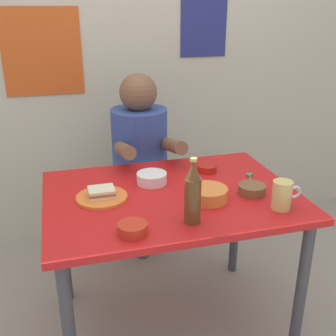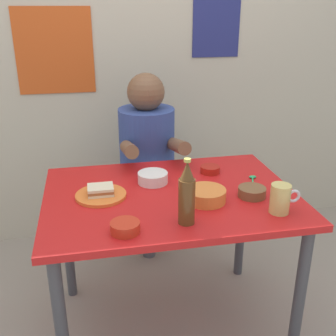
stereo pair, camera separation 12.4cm
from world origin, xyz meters
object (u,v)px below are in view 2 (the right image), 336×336
(plate_orange, at_px, (101,195))
(dining_table, at_px, (170,212))
(sandwich, at_px, (101,190))
(stool, at_px, (148,207))
(person_seated, at_px, (147,144))
(soup_bowl_orange, at_px, (206,195))
(beer_mug, at_px, (281,199))
(beer_bottle, at_px, (187,195))

(plate_orange, bearing_deg, dining_table, -4.46)
(dining_table, bearing_deg, sandwich, 175.54)
(plate_orange, bearing_deg, stool, 64.18)
(person_seated, bearing_deg, dining_table, -89.17)
(stool, xyz_separation_m, soup_bowl_orange, (0.14, -0.74, 0.42))
(sandwich, bearing_deg, soup_bowl_orange, -16.67)
(dining_table, xyz_separation_m, stool, (-0.01, 0.63, -0.30))
(stool, relative_size, soup_bowl_orange, 2.65)
(person_seated, height_order, beer_mug, person_seated)
(dining_table, height_order, person_seated, person_seated)
(beer_mug, distance_m, beer_bottle, 0.39)
(person_seated, distance_m, soup_bowl_orange, 0.74)
(stool, bearing_deg, beer_bottle, -88.95)
(stool, xyz_separation_m, sandwich, (-0.29, -0.61, 0.42))
(sandwich, height_order, beer_bottle, beer_bottle)
(stool, xyz_separation_m, beer_bottle, (0.02, -0.90, 0.51))
(stool, distance_m, soup_bowl_orange, 0.86)
(stool, relative_size, beer_bottle, 1.72)
(person_seated, height_order, beer_bottle, person_seated)
(sandwich, relative_size, soup_bowl_orange, 0.65)
(beer_bottle, bearing_deg, beer_mug, 1.32)
(person_seated, bearing_deg, stool, 90.00)
(sandwich, distance_m, soup_bowl_orange, 0.45)
(beer_bottle, bearing_deg, dining_table, 91.61)
(soup_bowl_orange, bearing_deg, dining_table, 141.07)
(stool, bearing_deg, dining_table, -89.19)
(beer_bottle, bearing_deg, plate_orange, 136.69)
(stool, relative_size, beer_mug, 3.57)
(sandwich, distance_m, beer_bottle, 0.43)
(dining_table, height_order, soup_bowl_orange, soup_bowl_orange)
(plate_orange, height_order, beer_bottle, beer_bottle)
(dining_table, relative_size, soup_bowl_orange, 6.47)
(dining_table, xyz_separation_m, beer_bottle, (0.01, -0.27, 0.21))
(beer_mug, height_order, beer_bottle, beer_bottle)
(soup_bowl_orange, bearing_deg, stool, 100.81)
(dining_table, distance_m, sandwich, 0.33)
(beer_mug, bearing_deg, person_seated, 114.68)
(dining_table, bearing_deg, soup_bowl_orange, -38.93)
(person_seated, xyz_separation_m, plate_orange, (-0.29, -0.60, -0.02))
(plate_orange, distance_m, soup_bowl_orange, 0.45)
(plate_orange, bearing_deg, person_seated, 63.75)
(beer_bottle, bearing_deg, soup_bowl_orange, 52.57)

